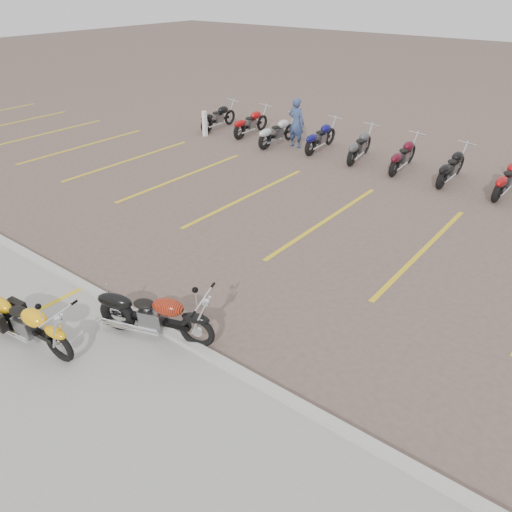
{
  "coord_description": "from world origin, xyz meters",
  "views": [
    {
      "loc": [
        5.97,
        -6.71,
        5.76
      ],
      "look_at": [
        0.53,
        0.26,
        0.75
      ],
      "focal_mm": 35.0,
      "sensor_mm": 36.0,
      "label": 1
    }
  ],
  "objects_px": {
    "yellow_cruiser": "(28,324)",
    "person_a": "(296,123)",
    "flame_cruiser": "(153,316)",
    "bollard": "(205,124)"
  },
  "relations": [
    {
      "from": "yellow_cruiser",
      "to": "bollard",
      "type": "relative_size",
      "value": 2.18
    },
    {
      "from": "person_a",
      "to": "bollard",
      "type": "bearing_deg",
      "value": 13.9
    },
    {
      "from": "person_a",
      "to": "bollard",
      "type": "distance_m",
      "value": 3.89
    },
    {
      "from": "yellow_cruiser",
      "to": "person_a",
      "type": "distance_m",
      "value": 12.92
    },
    {
      "from": "yellow_cruiser",
      "to": "bollard",
      "type": "distance_m",
      "value": 13.31
    },
    {
      "from": "person_a",
      "to": "flame_cruiser",
      "type": "bearing_deg",
      "value": 110.12
    },
    {
      "from": "yellow_cruiser",
      "to": "flame_cruiser",
      "type": "relative_size",
      "value": 0.99
    },
    {
      "from": "yellow_cruiser",
      "to": "person_a",
      "type": "relative_size",
      "value": 1.19
    },
    {
      "from": "flame_cruiser",
      "to": "yellow_cruiser",
      "type": "bearing_deg",
      "value": -155.9
    },
    {
      "from": "flame_cruiser",
      "to": "person_a",
      "type": "distance_m",
      "value": 11.98
    }
  ]
}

